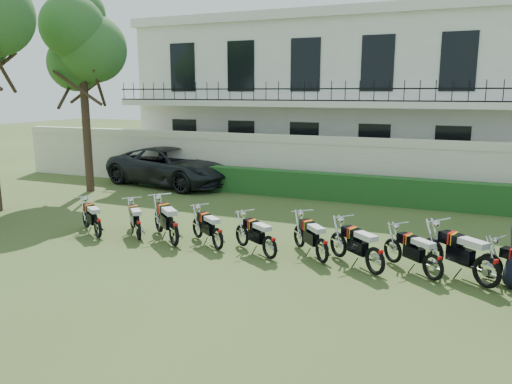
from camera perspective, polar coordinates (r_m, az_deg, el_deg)
ground at (r=12.52m, az=-2.07°, el=-7.15°), size 100.00×100.00×0.00m
perimeter_wall at (r=19.61m, az=7.88°, el=3.03°), size 30.00×0.35×2.30m
hedge at (r=18.72m, az=10.13°, el=0.48°), size 18.00×0.60×1.00m
building at (r=25.21m, az=11.69°, el=10.53°), size 20.40×9.60×7.40m
tree_west_near at (r=21.16m, az=-19.32°, el=15.93°), size 3.40×3.20×7.90m
motorcycle_0 at (r=14.38m, az=-17.66°, el=-3.36°), size 1.55×1.09×0.99m
motorcycle_1 at (r=13.89m, az=-13.31°, el=-3.66°), size 1.31×1.33×0.97m
motorcycle_2 at (r=13.13m, az=-9.38°, el=-4.00°), size 1.67×1.46×1.15m
motorcycle_3 at (r=12.73m, az=-4.42°, el=-4.75°), size 1.50×1.12×0.98m
motorcycle_4 at (r=12.00m, az=1.57°, el=-5.70°), size 1.57×1.06×0.99m
motorcycle_5 at (r=11.81m, az=7.57°, el=-5.99°), size 1.34×1.44×1.02m
motorcycle_6 at (r=11.28m, az=13.49°, el=-6.94°), size 1.57×1.33×1.07m
motorcycle_7 at (r=11.32m, az=19.63°, el=-7.40°), size 1.45×1.26×1.00m
motorcycle_8 at (r=11.28m, az=24.94°, el=-7.49°), size 1.72×1.41×1.16m
suv at (r=21.90m, az=-9.61°, el=2.91°), size 6.30×3.77×1.64m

